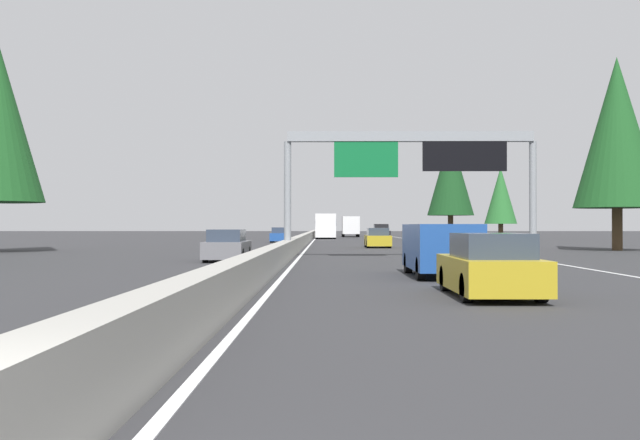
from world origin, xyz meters
name	(u,v)px	position (x,y,z in m)	size (l,w,h in m)	color
ground_plane	(307,245)	(60.00, 0.00, 0.00)	(320.00, 320.00, 0.00)	#2D2D30
median_barrier	(309,236)	(80.00, 0.30, 0.45)	(180.00, 0.56, 0.90)	#9E9B93
shoulder_stripe_right	(427,242)	(70.00, -11.52, 0.01)	(160.00, 0.16, 0.01)	silver
shoulder_stripe_median	(312,242)	(70.00, -0.25, 0.01)	(160.00, 0.16, 0.01)	silver
sign_gantry_overhead	(414,157)	(34.42, -6.04, 5.07)	(0.50, 12.68, 6.37)	gray
sedan_mid_left	(490,267)	(14.38, -5.44, 0.68)	(4.40, 1.80, 1.47)	#AD931E
minivan_near_center	(440,247)	(21.16, -5.34, 0.95)	(5.00, 1.95, 1.69)	#1E4793
sedan_far_center	(378,238)	(52.75, -5.49, 0.68)	(4.40, 1.80, 1.47)	#AD931E
bus_mid_center	(326,225)	(92.53, -1.57, 1.72)	(11.50, 2.55, 3.10)	white
pickup_distant_b	(381,231)	(97.80, -9.12, 0.91)	(5.60, 2.00, 1.86)	black
box_truck_distant_a	(350,226)	(105.45, -5.16, 1.61)	(8.50, 2.40, 2.95)	white
oncoming_near	(280,235)	(70.18, 2.89, 0.68)	(4.40, 1.80, 1.47)	#1E4793
oncoming_far	(227,246)	(31.52, 2.95, 0.68)	(4.40, 1.80, 1.47)	slate
conifer_right_mid	(617,133)	(46.23, -20.83, 7.79)	(5.63, 5.63, 12.80)	#4C3823
conifer_right_far	(450,174)	(91.33, -17.40, 8.14)	(5.89, 5.89, 13.38)	#4C3823
conifer_right_distant	(501,196)	(83.11, -21.82, 5.11)	(3.71, 3.71, 8.43)	#4C3823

